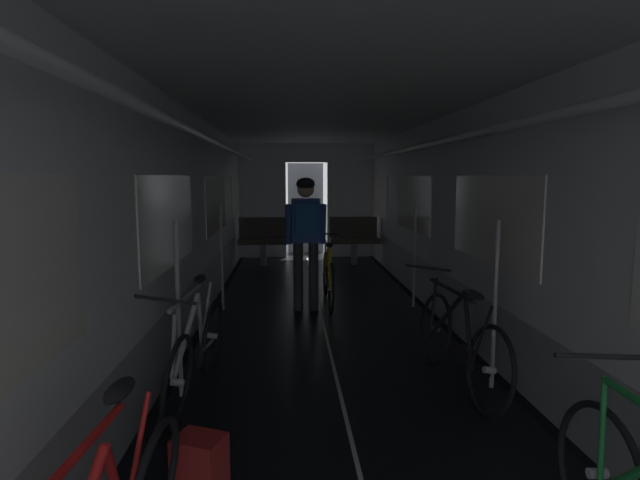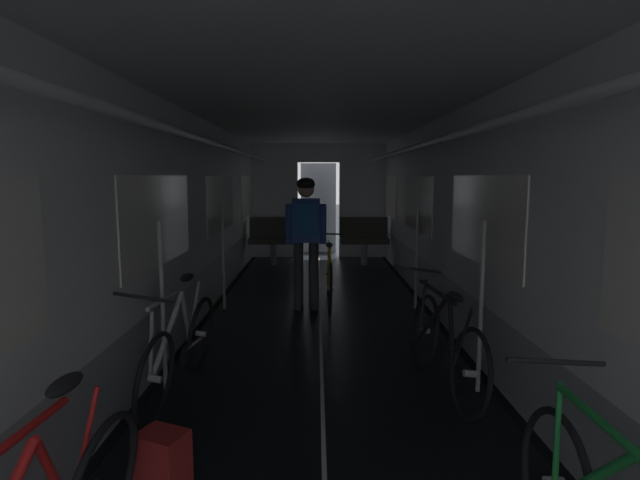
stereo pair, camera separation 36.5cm
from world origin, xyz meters
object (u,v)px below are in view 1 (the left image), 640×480
at_px(bench_seat_far_right, 354,236).
at_px(bicycle_black, 459,342).
at_px(person_cyclist_aisle, 306,229).
at_px(bench_seat_far_left, 263,237).
at_px(bicycle_silver, 196,350).
at_px(bicycle_yellow_in_aisle, 328,277).
at_px(backpack_on_floor, 200,466).

xyz_separation_m(bench_seat_far_right, bicycle_black, (0.10, -5.92, -0.19)).
bearing_deg(person_cyclist_aisle, bench_seat_far_right, 72.70).
relative_size(bench_seat_far_left, person_cyclist_aisle, 0.57).
xyz_separation_m(bicycle_silver, bicycle_yellow_in_aisle, (1.27, 2.79, 0.00)).
distance_m(bicycle_silver, person_cyclist_aisle, 2.79).
xyz_separation_m(bicycle_black, backpack_on_floor, (-1.90, -1.34, -0.21)).
relative_size(bicycle_yellow_in_aisle, backpack_on_floor, 4.97).
height_order(person_cyclist_aisle, bicycle_yellow_in_aisle, person_cyclist_aisle).
bearing_deg(bench_seat_far_left, bicycle_yellow_in_aisle, -72.08).
distance_m(bench_seat_far_right, person_cyclist_aisle, 3.66).
height_order(bicycle_black, bicycle_silver, bicycle_black).
bearing_deg(bicycle_silver, backpack_on_floor, -79.36).
bearing_deg(backpack_on_floor, bench_seat_far_right, 76.10).
height_order(bench_seat_far_left, person_cyclist_aisle, person_cyclist_aisle).
height_order(bench_seat_far_left, backpack_on_floor, bench_seat_far_left).
bearing_deg(bench_seat_far_left, backpack_on_floor, -89.98).
height_order(bicycle_yellow_in_aisle, backpack_on_floor, bicycle_yellow_in_aisle).
bearing_deg(bench_seat_far_right, person_cyclist_aisle, -107.30).
height_order(bicycle_silver, person_cyclist_aisle, person_cyclist_aisle).
bearing_deg(bicycle_silver, person_cyclist_aisle, 69.22).
height_order(bicycle_silver, bicycle_yellow_in_aisle, bicycle_silver).
height_order(bench_seat_far_right, bicycle_yellow_in_aisle, bench_seat_far_right).
bearing_deg(bench_seat_far_right, bicycle_black, -89.03).
relative_size(bench_seat_far_left, bicycle_silver, 0.58).
relative_size(bench_seat_far_right, person_cyclist_aisle, 0.57).
relative_size(bench_seat_far_right, bicycle_black, 0.58).
relative_size(bench_seat_far_left, bicycle_black, 0.58).
bearing_deg(bench_seat_far_right, bicycle_silver, -108.79).
distance_m(bicycle_black, bicycle_yellow_in_aisle, 2.86).
bearing_deg(bench_seat_far_left, person_cyclist_aisle, -78.21).
distance_m(bench_seat_far_left, bench_seat_far_right, 1.80).
bearing_deg(person_cyclist_aisle, bicycle_black, -64.44).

